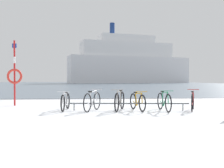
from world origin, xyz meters
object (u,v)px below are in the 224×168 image
object	(u,v)px
bicycle_3	(138,102)
ferry_ship	(129,63)
bicycle_0	(65,102)
bicycle_1	(92,101)
rescue_post	(15,75)
bicycle_5	(193,101)
bicycle_2	(120,101)
bicycle_4	(164,102)

from	to	relation	value
bicycle_3	ferry_ship	bearing A→B (deg)	82.41
bicycle_0	bicycle_3	world-z (taller)	same
bicycle_3	ferry_ship	world-z (taller)	ferry_ship
bicycle_0	bicycle_3	xyz separation A→B (m)	(2.84, -0.19, -0.00)
bicycle_1	rescue_post	xyz separation A→B (m)	(-3.64, 2.38, 1.08)
bicycle_5	ferry_ship	xyz separation A→B (m)	(8.39, 79.42, 6.46)
bicycle_0	bicycle_2	world-z (taller)	bicycle_2
bicycle_0	ferry_ship	distance (m)	80.43
bicycle_2	bicycle_3	distance (m)	0.71
bicycle_4	rescue_post	xyz separation A→B (m)	(-6.42, 2.57, 1.09)
bicycle_0	ferry_ship	size ratio (longest dim) A/B	0.04
ferry_ship	bicycle_3	bearing A→B (deg)	-97.59
ferry_ship	bicycle_1	bearing A→B (deg)	-98.84
bicycle_0	bicycle_1	xyz separation A→B (m)	(1.06, -0.24, 0.03)
bicycle_5	bicycle_2	bearing A→B (deg)	176.20
bicycle_2	bicycle_3	size ratio (longest dim) A/B	1.09
bicycle_1	bicycle_5	world-z (taller)	bicycle_1
bicycle_4	bicycle_5	world-z (taller)	bicycle_5
bicycle_4	ferry_ship	world-z (taller)	ferry_ship
bicycle_0	bicycle_2	distance (m)	2.14
bicycle_3	bicycle_5	xyz separation A→B (m)	(2.16, -0.19, 0.03)
ferry_ship	bicycle_2	bearing A→B (deg)	-98.09
bicycle_2	ferry_ship	distance (m)	80.29
bicycle_4	bicycle_0	bearing A→B (deg)	173.66
rescue_post	ferry_ship	bearing A→B (deg)	78.27
bicycle_2	rescue_post	distance (m)	5.36
bicycle_1	bicycle_5	distance (m)	3.94
bicycle_4	bicycle_3	bearing A→B (deg)	166.92
bicycle_2	bicycle_3	world-z (taller)	bicycle_2
bicycle_0	bicycle_3	bearing A→B (deg)	-3.90
bicycle_2	bicycle_4	distance (m)	1.73
bicycle_5	ferry_ship	bearing A→B (deg)	83.97
bicycle_1	bicycle_5	bearing A→B (deg)	-2.05
bicycle_1	bicycle_3	distance (m)	1.78
bicycle_1	bicycle_3	size ratio (longest dim) A/B	0.98
bicycle_5	ferry_ship	distance (m)	80.13
bicycle_2	bicycle_1	bearing A→B (deg)	-177.33
bicycle_3	rescue_post	xyz separation A→B (m)	(-5.42, 2.34, 1.11)
bicycle_2	bicycle_5	size ratio (longest dim) A/B	1.09
bicycle_2	bicycle_0	bearing A→B (deg)	174.95
bicycle_3	bicycle_2	bearing A→B (deg)	179.56
bicycle_1	bicycle_0	bearing A→B (deg)	167.37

